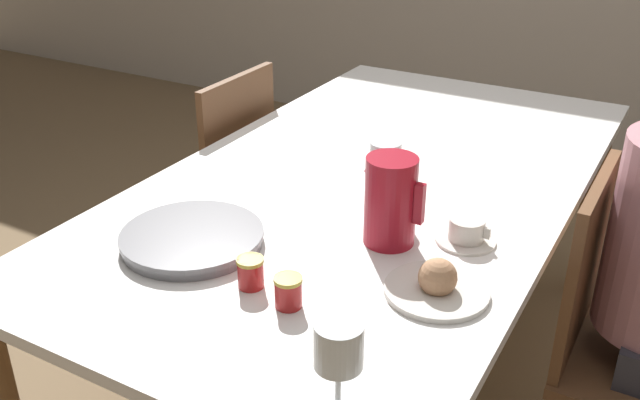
# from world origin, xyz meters

# --- Properties ---
(ground_plane) EXTENTS (20.00, 20.00, 0.00)m
(ground_plane) POSITION_xyz_m (0.00, 0.00, 0.00)
(ground_plane) COLOR #7F6647
(dining_table) EXTENTS (1.03, 1.90, 0.74)m
(dining_table) POSITION_xyz_m (0.00, 0.00, 0.66)
(dining_table) COLOR white
(dining_table) RESTS_ON ground_plane
(chair_person_side) EXTENTS (0.42, 0.42, 0.88)m
(chair_person_side) POSITION_xyz_m (0.70, -0.05, 0.47)
(chair_person_side) COLOR brown
(chair_person_side) RESTS_ON ground_plane
(chair_opposite) EXTENTS (0.42, 0.42, 0.88)m
(chair_opposite) POSITION_xyz_m (-0.70, 0.19, 0.47)
(chair_opposite) COLOR brown
(chair_opposite) RESTS_ON ground_plane
(red_pitcher) EXTENTS (0.14, 0.11, 0.20)m
(red_pitcher) POSITION_xyz_m (0.19, -0.30, 0.85)
(red_pitcher) COLOR #A31423
(red_pitcher) RESTS_ON dining_table
(wine_glass_water) EXTENTS (0.08, 0.08, 0.17)m
(wine_glass_water) POSITION_xyz_m (0.10, -0.15, 0.87)
(wine_glass_water) COLOR white
(wine_glass_water) RESTS_ON dining_table
(wine_glass_juice) EXTENTS (0.08, 0.08, 0.18)m
(wine_glass_juice) POSITION_xyz_m (0.35, -0.84, 0.87)
(wine_glass_juice) COLOR white
(wine_glass_juice) RESTS_ON dining_table
(teacup_near_person) EXTENTS (0.14, 0.14, 0.06)m
(teacup_near_person) POSITION_xyz_m (0.34, -0.22, 0.77)
(teacup_near_person) COLOR silver
(teacup_near_person) RESTS_ON dining_table
(serving_tray) EXTENTS (0.32, 0.32, 0.03)m
(serving_tray) POSITION_xyz_m (-0.19, -0.53, 0.76)
(serving_tray) COLOR gray
(serving_tray) RESTS_ON dining_table
(bread_plate) EXTENTS (0.21, 0.21, 0.08)m
(bread_plate) POSITION_xyz_m (0.36, -0.44, 0.76)
(bread_plate) COLOR silver
(bread_plate) RESTS_ON dining_table
(jam_jar_amber) EXTENTS (0.06, 0.06, 0.06)m
(jam_jar_amber) POSITION_xyz_m (0.12, -0.63, 0.78)
(jam_jar_amber) COLOR #A81E1E
(jam_jar_amber) RESTS_ON dining_table
(jam_jar_red) EXTENTS (0.06, 0.06, 0.06)m
(jam_jar_red) POSITION_xyz_m (0.02, -0.61, 0.78)
(jam_jar_red) COLOR #A81E1E
(jam_jar_red) RESTS_ON dining_table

